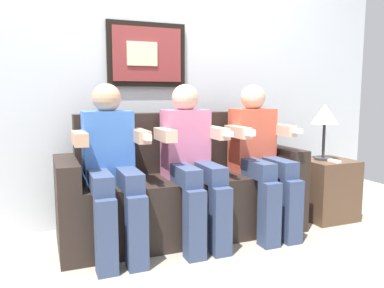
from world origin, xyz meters
The scene contains 9 objects.
ground_plane centered at (0.00, 0.00, 0.00)m, with size 5.44×5.44×0.00m, color #9E9384.
back_wall_assembly centered at (0.00, 0.76, 1.30)m, with size 4.19×0.10×2.60m.
couch centered at (0.00, 0.33, 0.31)m, with size 1.79×0.58×0.90m.
person_on_left centered at (-0.55, 0.16, 0.61)m, with size 0.46×0.56×1.11m.
person_in_middle centered at (0.00, 0.16, 0.61)m, with size 0.46×0.56×1.11m.
person_on_right centered at (0.55, 0.16, 0.61)m, with size 0.46×0.56×1.11m.
side_table_right centered at (1.24, 0.22, 0.25)m, with size 0.40×0.40×0.50m.
table_lamp centered at (1.20, 0.23, 0.86)m, with size 0.22×0.22×0.46m.
spare_remote_on_table centered at (1.21, 0.11, 0.51)m, with size 0.04×0.13×0.02m, color white.
Camera 1 is at (-0.96, -2.26, 1.04)m, focal length 35.67 mm.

